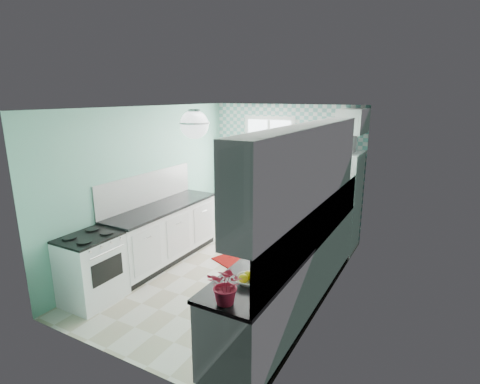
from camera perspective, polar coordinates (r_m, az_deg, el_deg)
The scene contains 26 objects.
floor at distance 5.89m, azimuth -1.63°, elevation -12.44°, with size 3.00×4.40×0.02m, color beige.
ceiling at distance 5.25m, azimuth -1.84°, elevation 12.88°, with size 3.00×4.40×0.02m, color white.
wall_back at distance 7.38m, azimuth 7.01°, elevation 3.41°, with size 3.00×0.02×2.50m, color #73B7A0.
wall_front at distance 3.80m, azimuth -19.02°, elevation -8.11°, with size 3.00×0.02×2.50m, color #73B7A0.
wall_left at distance 6.31m, azimuth -13.63°, elevation 1.21°, with size 0.02×4.40×2.50m, color #73B7A0.
wall_right at distance 4.88m, azimuth 13.78°, elevation -2.72°, with size 0.02×4.40×2.50m, color #73B7A0.
accent_wall at distance 7.36m, azimuth 6.94°, elevation 3.38°, with size 3.00×0.01×2.50m, color #70B8B1.
window at distance 7.41m, azimuth 4.41°, elevation 5.88°, with size 1.04×0.05×1.44m.
backsplash_right at distance 4.53m, azimuth 12.12°, elevation -4.69°, with size 0.02×3.60×0.51m, color white.
backsplash_left at distance 6.26m, azimuth -13.91°, elevation 0.56°, with size 0.02×2.15×0.51m, color white.
upper_cabinets_right at distance 4.21m, azimuth 9.84°, elevation 3.90°, with size 0.33×3.20×0.90m, color white.
upper_cabinet_fridge at distance 6.51m, azimuth 16.84°, elevation 10.31°, with size 0.40×0.74×0.40m, color white.
ceiling_light at distance 4.59m, azimuth -6.98°, elevation 10.21°, with size 0.34×0.34×0.35m.
base_cabinets_right at distance 4.90m, azimuth 8.36°, elevation -12.45°, with size 0.60×3.60×0.90m, color white.
countertop_right at distance 4.71m, azimuth 8.40°, elevation -7.31°, with size 0.63×3.60×0.04m, color black.
base_cabinets_left at distance 6.29m, azimuth -11.55°, elevation -6.34°, with size 0.60×2.15×0.90m, color white.
countertop_left at distance 6.13m, azimuth -11.66°, elevation -2.26°, with size 0.63×2.15×0.04m, color black.
fridge at distance 6.77m, azimuth 14.40°, elevation -1.31°, with size 0.75×0.75×1.73m.
stove at distance 5.36m, azimuth -21.65°, elevation -10.68°, with size 0.60×0.74×0.89m.
sink at distance 5.38m, azimuth 11.44°, elevation -4.52°, with size 0.48×0.40×0.53m.
rug at distance 6.40m, azimuth 1.62°, elevation -9.95°, with size 0.76×1.09×0.02m, color maroon.
dish_towel at distance 5.89m, azimuth 9.15°, elevation -7.39°, with size 0.01×0.21×0.32m, color #569D8A.
fruit_bowl at distance 3.62m, azimuth 1.30°, elevation -13.35°, with size 0.25×0.25×0.06m, color white.
potted_plant at distance 3.24m, azimuth -2.01°, elevation -13.98°, with size 0.31×0.27×0.35m, color #BE090C.
soap_bottle at distance 5.78m, azimuth 13.37°, elevation -2.31°, with size 0.08×0.08×0.17m, color #84A9B6.
microwave at distance 6.58m, azimuth 14.95°, elevation 7.10°, with size 0.49×0.33×0.27m, color white.
Camera 1 is at (2.67, -4.52, 2.66)m, focal length 28.00 mm.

